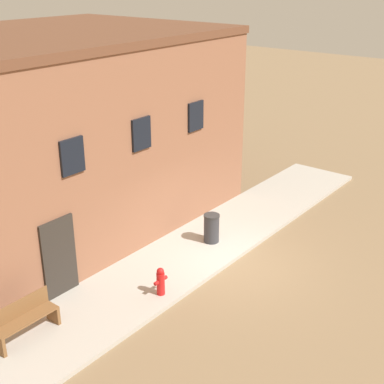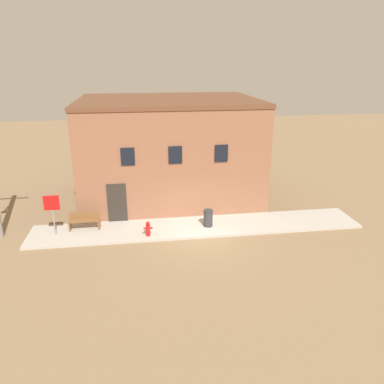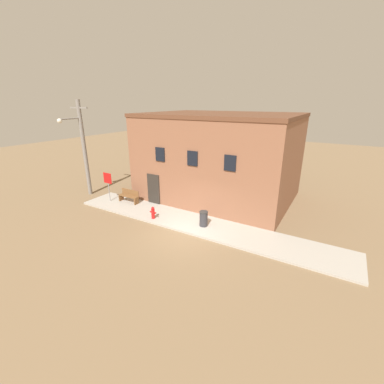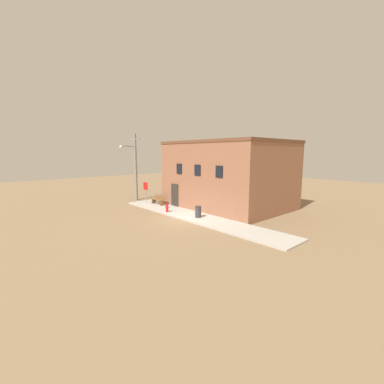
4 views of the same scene
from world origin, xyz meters
name	(u,v)px [view 1 (image 1 of 4)]	position (x,y,z in m)	size (l,w,h in m)	color
ground_plane	(233,263)	(0.00, 0.00, 0.00)	(80.00, 80.00, 0.00)	#846B4C
sidewalk	(198,248)	(0.00, 1.26, 0.06)	(16.98, 2.53, 0.12)	#B2ADA3
brick_building	(53,130)	(-0.99, 6.43, 3.06)	(10.51, 7.93, 6.12)	#8E5B42
fire_hydrant	(161,281)	(-2.59, 0.47, 0.50)	(0.44, 0.21, 0.76)	red
bench	(24,319)	(-5.76, 1.75, 0.56)	(1.53, 0.44, 0.89)	brown
trash_bin	(211,228)	(0.53, 1.16, 0.56)	(0.49, 0.49, 0.89)	#333338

